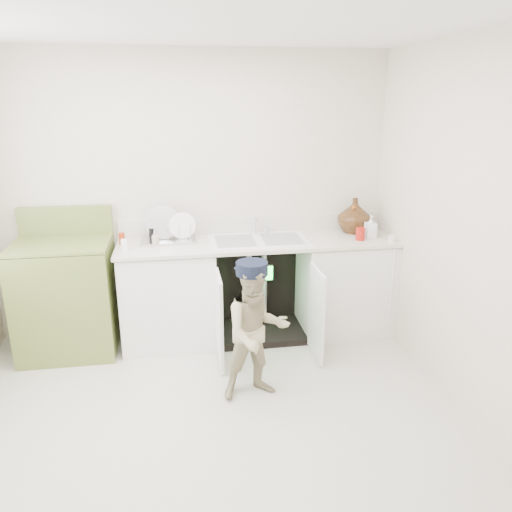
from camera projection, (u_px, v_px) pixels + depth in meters
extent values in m
plane|color=#B9B3A3|center=(208.00, 418.00, 3.42)|extent=(3.50, 3.50, 0.00)
cube|color=beige|center=(192.00, 197.00, 4.45)|extent=(3.50, 2.50, 0.02)
cube|color=beige|center=(230.00, 369.00, 1.63)|extent=(3.50, 2.50, 0.02)
cube|color=beige|center=(467.00, 231.00, 3.31)|extent=(2.50, 3.00, 0.02)
plane|color=white|center=(195.00, 18.00, 2.66)|extent=(3.50, 3.50, 0.00)
cube|color=white|center=(169.00, 296.00, 4.38)|extent=(0.80, 0.60, 0.86)
cube|color=white|center=(343.00, 285.00, 4.63)|extent=(0.80, 0.60, 0.86)
cube|color=black|center=(254.00, 280.00, 4.76)|extent=(0.80, 0.06, 0.86)
cube|color=black|center=(258.00, 331.00, 4.63)|extent=(0.80, 0.60, 0.06)
cylinder|color=gray|center=(249.00, 285.00, 4.58)|extent=(0.05, 0.05, 0.70)
cylinder|color=gray|center=(264.00, 284.00, 4.60)|extent=(0.05, 0.05, 0.70)
cylinder|color=gray|center=(258.00, 269.00, 4.49)|extent=(0.07, 0.18, 0.07)
cube|color=white|center=(220.00, 320.00, 3.98)|extent=(0.03, 0.40, 0.76)
cube|color=white|center=(316.00, 313.00, 4.10)|extent=(0.02, 0.40, 0.76)
cube|color=beige|center=(259.00, 242.00, 4.36)|extent=(2.44, 0.64, 0.03)
cube|color=beige|center=(253.00, 224.00, 4.61)|extent=(2.44, 0.02, 0.15)
cube|color=white|center=(259.00, 241.00, 4.36)|extent=(0.85, 0.55, 0.02)
cube|color=gray|center=(235.00, 241.00, 4.33)|extent=(0.34, 0.40, 0.01)
cube|color=gray|center=(282.00, 239.00, 4.39)|extent=(0.34, 0.40, 0.01)
cylinder|color=silver|center=(255.00, 225.00, 4.54)|extent=(0.03, 0.03, 0.17)
cylinder|color=silver|center=(256.00, 218.00, 4.46)|extent=(0.02, 0.14, 0.02)
cylinder|color=silver|center=(266.00, 229.00, 4.57)|extent=(0.04, 0.04, 0.06)
cylinder|color=white|center=(392.00, 283.00, 4.35)|extent=(0.01, 0.01, 0.70)
cube|color=white|center=(391.00, 238.00, 4.32)|extent=(0.04, 0.02, 0.06)
cube|color=silver|center=(169.00, 240.00, 4.35)|extent=(0.47, 0.31, 0.02)
cylinder|color=silver|center=(163.00, 230.00, 4.34)|extent=(0.29, 0.11, 0.28)
cylinder|color=white|center=(183.00, 231.00, 4.35)|extent=(0.23, 0.06, 0.23)
cylinder|color=silver|center=(145.00, 235.00, 4.20)|extent=(0.01, 0.01, 0.14)
cylinder|color=silver|center=(157.00, 234.00, 4.22)|extent=(0.01, 0.01, 0.14)
cylinder|color=silver|center=(168.00, 234.00, 4.23)|extent=(0.01, 0.01, 0.14)
cylinder|color=silver|center=(179.00, 234.00, 4.25)|extent=(0.01, 0.01, 0.14)
cylinder|color=silver|center=(190.00, 233.00, 4.26)|extent=(0.01, 0.01, 0.14)
imported|color=#4C2315|center=(354.00, 215.00, 4.58)|extent=(0.31, 0.31, 0.32)
imported|color=#E35D0B|center=(353.00, 220.00, 4.55)|extent=(0.10, 0.10, 0.26)
imported|color=white|center=(371.00, 227.00, 4.43)|extent=(0.09, 0.09, 0.20)
cylinder|color=#AF170F|center=(360.00, 234.00, 4.37)|extent=(0.08, 0.08, 0.11)
cylinder|color=#A2290D|center=(122.00, 239.00, 4.24)|extent=(0.05, 0.05, 0.10)
cylinder|color=tan|center=(156.00, 241.00, 4.21)|extent=(0.06, 0.06, 0.08)
cylinder|color=black|center=(152.00, 235.00, 4.31)|extent=(0.04, 0.04, 0.12)
cube|color=white|center=(124.00, 245.00, 4.08)|extent=(0.05, 0.05, 0.09)
cube|color=olive|center=(67.00, 299.00, 4.21)|extent=(0.78, 0.65, 0.94)
cube|color=olive|center=(60.00, 244.00, 4.07)|extent=(0.78, 0.65, 0.02)
cube|color=olive|center=(65.00, 220.00, 4.30)|extent=(0.78, 0.06, 0.25)
cylinder|color=black|center=(30.00, 251.00, 3.89)|extent=(0.17, 0.17, 0.02)
cylinder|color=silver|center=(30.00, 250.00, 3.88)|extent=(0.20, 0.20, 0.01)
cylinder|color=black|center=(40.00, 240.00, 4.19)|extent=(0.17, 0.17, 0.02)
cylinder|color=silver|center=(40.00, 239.00, 4.19)|extent=(0.20, 0.20, 0.01)
cylinder|color=black|center=(82.00, 249.00, 3.95)|extent=(0.17, 0.17, 0.02)
cylinder|color=silver|center=(82.00, 248.00, 3.94)|extent=(0.20, 0.20, 0.01)
cylinder|color=black|center=(88.00, 238.00, 4.25)|extent=(0.17, 0.17, 0.02)
cylinder|color=silver|center=(88.00, 237.00, 4.24)|extent=(0.20, 0.20, 0.01)
imported|color=tan|center=(256.00, 332.00, 3.54)|extent=(0.55, 0.46, 1.01)
cylinder|color=black|center=(256.00, 269.00, 3.40)|extent=(0.25, 0.25, 0.09)
cube|color=black|center=(252.00, 269.00, 3.50)|extent=(0.18, 0.12, 0.01)
cube|color=black|center=(269.00, 273.00, 4.10)|extent=(0.07, 0.01, 0.14)
cube|color=#26F23F|center=(269.00, 273.00, 4.09)|extent=(0.06, 0.00, 0.12)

